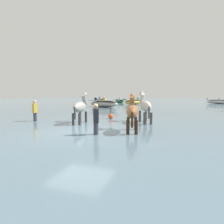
% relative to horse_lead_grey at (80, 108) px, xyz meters
% --- Properties ---
extents(ground_plane, '(120.00, 120.00, 0.00)m').
position_rel_horse_lead_grey_xyz_m(ground_plane, '(1.11, -1.96, -1.24)').
color(ground_plane, '#666051').
extents(water_surface, '(90.00, 90.00, 0.38)m').
position_rel_horse_lead_grey_xyz_m(water_surface, '(1.11, 8.04, -1.05)').
color(water_surface, slate).
rests_on(water_surface, ground).
extents(horse_lead_grey, '(0.70, 1.93, 2.09)m').
position_rel_horse_lead_grey_xyz_m(horse_lead_grey, '(0.00, 0.00, 0.00)').
color(horse_lead_grey, gray).
rests_on(horse_lead_grey, ground).
extents(horse_trailing_pinto, '(1.13, 1.92, 2.14)m').
position_rel_horse_lead_grey_xyz_m(horse_trailing_pinto, '(3.35, 1.36, 0.03)').
color(horse_trailing_pinto, beige).
rests_on(horse_trailing_pinto, ground).
extents(horse_flank_chestnut, '(0.80, 1.88, 2.03)m').
position_rel_horse_lead_grey_xyz_m(horse_flank_chestnut, '(3.21, -1.25, -0.03)').
color(horse_flank_chestnut, brown).
rests_on(horse_flank_chestnut, ground).
extents(boat_mid_outer, '(3.67, 2.15, 1.12)m').
position_rel_horse_lead_grey_xyz_m(boat_mid_outer, '(11.14, 23.63, -0.53)').
color(boat_mid_outer, silver).
rests_on(boat_mid_outer, water_surface).
extents(boat_far_offshore, '(2.83, 3.23, 1.14)m').
position_rel_horse_lead_grey_xyz_m(boat_far_offshore, '(-1.01, 18.00, -0.52)').
color(boat_far_offshore, gold).
rests_on(boat_far_offshore, water_surface).
extents(boat_distant_west, '(2.46, 2.12, 0.99)m').
position_rel_horse_lead_grey_xyz_m(boat_distant_west, '(-4.33, 21.74, -0.59)').
color(boat_distant_west, '#337556').
rests_on(boat_distant_west, water_surface).
extents(boat_distant_east, '(3.84, 2.02, 1.27)m').
position_rel_horse_lead_grey_xyz_m(boat_distant_east, '(-3.11, 11.44, -0.46)').
color(boat_distant_east, '#B2AD9E').
rests_on(boat_distant_east, water_surface).
extents(boat_far_inshore, '(2.68, 2.73, 1.08)m').
position_rel_horse_lead_grey_xyz_m(boat_far_inshore, '(-8.58, 23.40, -0.55)').
color(boat_far_inshore, silver).
rests_on(boat_far_inshore, water_surface).
extents(person_onlooker_left, '(0.38, 0.33, 1.63)m').
position_rel_horse_lead_grey_xyz_m(person_onlooker_left, '(-2.95, -0.16, -0.37)').
color(person_onlooker_left, '#383842').
rests_on(person_onlooker_left, ground).
extents(person_onlooker_right, '(0.33, 0.38, 1.63)m').
position_rel_horse_lead_grey_xyz_m(person_onlooker_right, '(1.97, -2.33, -0.37)').
color(person_onlooker_right, '#383842').
rests_on(person_onlooker_right, ground).
extents(channel_buoy, '(0.33, 0.33, 0.77)m').
position_rel_horse_lead_grey_xyz_m(channel_buoy, '(0.99, 2.23, -0.68)').
color(channel_buoy, '#E54C1E').
rests_on(channel_buoy, water_surface).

